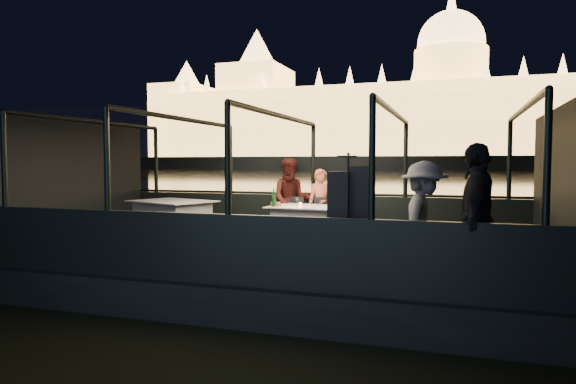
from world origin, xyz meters
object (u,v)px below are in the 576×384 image
(chair_port_right, at_px, (322,221))
(passenger_dark, at_px, (477,223))
(dining_table_central, at_px, (311,227))
(dining_table_aft, at_px, (172,222))
(wine_bottle, at_px, (274,198))
(person_man_maroon, at_px, (291,203))
(passenger_stripe, at_px, (424,217))
(chair_port_left, at_px, (292,220))
(coat_stand, at_px, (348,214))
(person_woman_coral, at_px, (321,204))

(chair_port_right, distance_m, passenger_dark, 4.02)
(dining_table_central, xyz_separation_m, dining_table_aft, (-2.78, -0.12, 0.00))
(dining_table_aft, distance_m, wine_bottle, 2.26)
(dining_table_aft, bearing_deg, dining_table_central, 2.38)
(chair_port_right, bearing_deg, person_man_maroon, 153.27)
(dining_table_central, relative_size, passenger_stripe, 0.92)
(chair_port_left, xyz_separation_m, coat_stand, (1.70, -3.02, 0.45))
(person_woman_coral, distance_m, passenger_dark, 4.27)
(coat_stand, bearing_deg, person_woman_coral, 110.09)
(coat_stand, bearing_deg, dining_table_central, 114.92)
(person_man_maroon, bearing_deg, passenger_stripe, -61.54)
(person_man_maroon, bearing_deg, dining_table_aft, -174.22)
(dining_table_aft, relative_size, chair_port_right, 1.75)
(chair_port_left, relative_size, coat_stand, 0.53)
(dining_table_aft, xyz_separation_m, person_man_maroon, (2.17, 0.84, 0.36))
(dining_table_central, bearing_deg, chair_port_right, 79.03)
(dining_table_central, relative_size, wine_bottle, 4.39)
(passenger_dark, bearing_deg, chair_port_right, -131.29)
(dining_table_aft, bearing_deg, person_man_maroon, 21.05)
(person_woman_coral, height_order, person_man_maroon, person_man_maroon)
(dining_table_aft, distance_m, chair_port_right, 2.93)
(dining_table_aft, relative_size, passenger_stripe, 0.97)
(chair_port_left, bearing_deg, wine_bottle, -72.02)
(dining_table_central, distance_m, passenger_dark, 3.76)
(person_woman_coral, distance_m, passenger_stripe, 3.52)
(person_woman_coral, bearing_deg, coat_stand, -87.23)
(chair_port_right, bearing_deg, passenger_dark, -54.76)
(person_man_maroon, bearing_deg, wine_bottle, -104.58)
(coat_stand, height_order, wine_bottle, coat_stand)
(dining_table_aft, xyz_separation_m, chair_port_right, (2.87, 0.57, 0.06))
(person_man_maroon, height_order, wine_bottle, person_man_maroon)
(chair_port_right, xyz_separation_m, wine_bottle, (-0.69, -0.78, 0.47))
(chair_port_right, bearing_deg, chair_port_left, 174.37)
(passenger_stripe, bearing_deg, chair_port_left, 48.26)
(chair_port_right, distance_m, person_man_maroon, 0.81)
(person_man_maroon, bearing_deg, dining_table_central, -64.88)
(person_woman_coral, height_order, passenger_stripe, passenger_stripe)
(dining_table_aft, relative_size, coat_stand, 0.92)
(passenger_dark, relative_size, wine_bottle, 5.40)
(dining_table_aft, distance_m, person_woman_coral, 2.92)
(person_woman_coral, xyz_separation_m, wine_bottle, (-0.59, -1.05, 0.17))
(dining_table_central, distance_m, passenger_stripe, 3.00)
(wine_bottle, bearing_deg, person_man_maroon, 90.68)
(person_woman_coral, relative_size, person_man_maroon, 0.87)
(person_man_maroon, distance_m, wine_bottle, 1.06)
(dining_table_aft, bearing_deg, passenger_stripe, -22.20)
(chair_port_left, height_order, coat_stand, coat_stand)
(chair_port_right, height_order, person_woman_coral, person_woman_coral)
(chair_port_left, distance_m, person_woman_coral, 0.64)
(chair_port_right, bearing_deg, coat_stand, -75.50)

